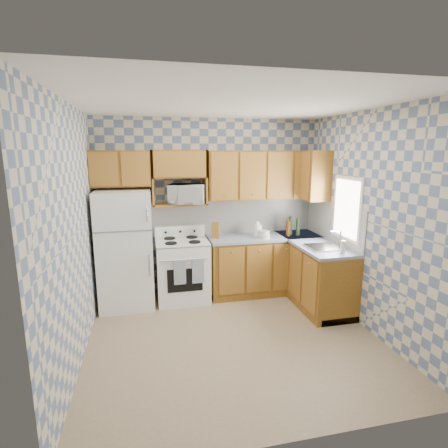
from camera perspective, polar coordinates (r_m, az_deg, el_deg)
The scene contains 30 objects.
floor at distance 4.43m, azimuth 1.57°, elevation -18.06°, with size 3.40×3.40×0.00m, color #867254.
back_wall at distance 5.48m, azimuth -2.46°, elevation 2.76°, with size 3.40×0.02×2.70m, color slate.
right_wall at distance 4.65m, azimuth 22.40°, elevation 0.28°, with size 0.02×3.20×2.70m, color slate.
backsplash_back at distance 5.58m, azimuth 1.62°, elevation 1.36°, with size 2.60×0.01×0.56m, color silver.
backsplash_right at distance 5.34m, azimuth 17.32°, elevation 0.36°, with size 0.01×1.60×0.56m, color silver.
refrigerator at distance 5.17m, azimuth -15.77°, elevation -4.01°, with size 0.75×0.70×1.68m, color white.
stove_body at distance 5.32m, azimuth -6.77°, elevation -7.58°, with size 0.76×0.65×0.90m, color white.
cooktop at distance 5.19m, azimuth -6.89°, elevation -2.84°, with size 0.76×0.65×0.03m, color silver.
backguard at distance 5.44m, azimuth -7.21°, elevation -1.16°, with size 0.76×0.08×0.17m, color white.
dish_towel_left at distance 4.96m, azimuth -7.22°, elevation -7.81°, with size 0.17×0.03×0.36m, color navy.
dish_towel_right at distance 4.99m, azimuth -4.26°, elevation -7.64°, with size 0.17×0.03×0.36m, color navy.
base_cabinets_back at distance 5.62m, azimuth 6.55°, elevation -6.65°, with size 1.75×0.60×0.88m, color brown.
base_cabinets_right at distance 5.40m, azimuth 14.13°, elevation -7.70°, with size 0.60×1.60×0.88m, color brown.
countertop_back at distance 5.49m, azimuth 6.67°, elevation -2.10°, with size 1.77×0.63×0.04m, color gray.
countertop_right at distance 5.26m, azimuth 14.33°, elevation -2.97°, with size 0.63×1.60×0.04m, color gray.
upper_cabinets_back at distance 5.47m, azimuth 6.42°, elevation 7.96°, with size 1.75×0.33×0.74m, color brown.
upper_cabinets_fridge at distance 5.18m, azimuth -16.54°, elevation 8.67°, with size 0.82×0.33×0.50m, color brown.
upper_cabinets_right at distance 5.58m, azimuth 14.03°, elevation 7.75°, with size 0.33×0.70×0.74m, color brown.
microwave_shelf at distance 5.24m, azimuth -7.21°, elevation 3.21°, with size 0.80×0.33×0.03m, color brown.
microwave at distance 5.17m, azimuth -6.07°, elevation 4.89°, with size 0.52×0.35×0.29m, color white.
sink at distance 4.96m, azimuth 16.22°, elevation -3.67°, with size 0.48×0.40×0.03m, color #B7B7BC.
window at distance 5.00m, azimuth 19.43°, elevation 2.40°, with size 0.02×0.66×0.86m, color silver.
bottle_0 at distance 5.58m, azimuth 10.77°, elevation -0.30°, with size 0.06×0.06×0.28m, color black.
bottle_1 at distance 5.57m, azimuth 11.95°, elevation -0.48°, with size 0.06×0.06×0.26m, color black.
bottle_2 at distance 5.68m, azimuth 11.99°, elevation -0.34°, with size 0.06×0.06×0.24m, color #4E230A.
bottle_3 at distance 5.49m, azimuth 10.41°, elevation -0.79°, with size 0.06×0.06×0.22m, color #4E230A.
knife_block at distance 5.27m, azimuth -1.35°, elevation -1.04°, with size 0.11×0.11×0.24m, color brown.
electric_kettle at distance 5.44m, azimuth 5.48°, elevation -1.02°, with size 0.14×0.14×0.18m, color white.
food_containers at distance 5.30m, azimuth 6.59°, elevation -1.70°, with size 0.18×0.18×0.12m, color beige, non-canonical shape.
soap_bottle at distance 4.73m, azimuth 18.83°, elevation -3.59°, with size 0.06×0.06×0.17m, color beige.
Camera 1 is at (-0.95, -3.73, 2.20)m, focal length 28.00 mm.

